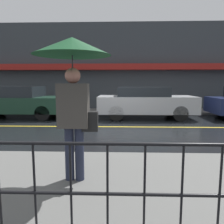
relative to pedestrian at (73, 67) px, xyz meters
The scene contains 9 objects.
ground_plane 5.18m from the pedestrian, 83.14° to the left, with size 80.00×80.00×0.00m, color black.
sidewalk_near 1.89m from the pedestrian, ahead, with size 28.00×2.87×0.11m.
sidewalk_far 9.38m from the pedestrian, 86.40° to the left, with size 28.00×1.95×0.11m.
lane_marking 5.18m from the pedestrian, 83.14° to the left, with size 25.20×0.12×0.01m.
building_storefront 10.32m from the pedestrian, 86.78° to the left, with size 28.00×0.85×5.25m.
railing_foreground 1.78m from the pedestrian, 64.77° to the right, with size 12.00×0.04×0.94m.
pedestrian is the anchor object (origin of this frame).
car_dark_green 8.20m from the pedestrian, 120.90° to the left, with size 4.67×1.93×1.49m.
car_silver 7.31m from the pedestrian, 74.77° to the left, with size 4.44×1.91×1.45m.
Camera 1 is at (0.11, -8.06, 1.60)m, focal length 35.00 mm.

